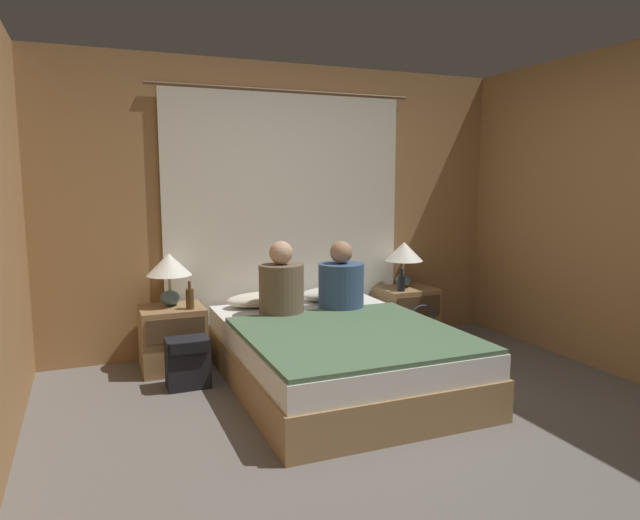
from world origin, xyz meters
The scene contains 17 objects.
ground_plane centered at (0.00, 0.00, 0.00)m, with size 16.00×16.00×0.00m, color #66605B.
wall_back centered at (0.00, 2.10, 1.25)m, with size 4.28×0.06×2.50m.
curtain_panel centered at (0.00, 2.04, 1.13)m, with size 2.36×0.03×2.27m.
bed centered at (0.00, 0.95, 0.22)m, with size 1.49×2.08×0.44m.
nightstand_left centered at (-1.07, 1.75, 0.25)m, with size 0.49×0.44×0.51m.
nightstand_right centered at (1.07, 1.75, 0.25)m, with size 0.49×0.44×0.51m.
lamp_left centered at (-1.07, 1.81, 0.81)m, with size 0.35×0.35×0.42m.
lamp_right centered at (1.07, 1.81, 0.81)m, with size 0.35×0.35×0.42m.
pillow_left centered at (-0.33, 1.80, 0.50)m, with size 0.58×0.31×0.12m.
pillow_right centered at (0.33, 1.80, 0.50)m, with size 0.58×0.31×0.12m.
blanket_on_bed centered at (0.00, 0.67, 0.45)m, with size 1.43×1.46×0.03m.
person_left_in_bed centered at (-0.26, 1.44, 0.67)m, with size 0.35×0.35×0.59m.
person_right_in_bed centered at (0.26, 1.44, 0.66)m, with size 0.37×0.37×0.57m.
beer_bottle_on_left_stand centered at (-0.94, 1.63, 0.59)m, with size 0.06×0.06×0.22m.
beer_bottle_on_right_stand centered at (0.94, 1.63, 0.58)m, with size 0.07×0.07×0.20m.
backpack_on_floor centered at (-1.02, 1.30, 0.21)m, with size 0.30×0.23×0.37m.
handbag_on_floor centered at (1.02, 1.40, 0.14)m, with size 0.34×0.14×0.42m.
Camera 1 is at (-1.64, -2.75, 1.51)m, focal length 32.00 mm.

